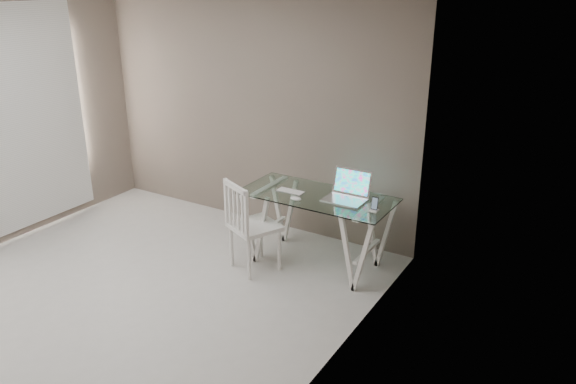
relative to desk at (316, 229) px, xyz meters
The scene contains 7 objects.
room 2.43m from the desk, 127.66° to the right, with size 4.50×4.52×2.71m.
desk is the anchor object (origin of this frame).
chair 0.70m from the desk, 137.51° to the right, with size 0.57×0.57×0.94m.
laptop 0.52m from the desk, 13.75° to the left, with size 0.39×0.34×0.27m.
keyboard 0.46m from the desk, 169.41° to the right, with size 0.29×0.12×0.01m, color silver.
mouse 0.45m from the desk, 117.06° to the right, with size 0.11×0.07×0.04m, color white.
phone_dock 0.75m from the desk, ahead, with size 0.07×0.07×0.14m.
Camera 1 is at (3.55, -2.87, 2.75)m, focal length 35.00 mm.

